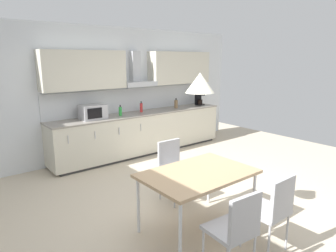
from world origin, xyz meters
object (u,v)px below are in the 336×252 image
at_px(chair_near_left, 236,226).
at_px(pendant_lamp, 200,83).
at_px(chair_near_right, 273,206).
at_px(coffee_maker, 199,99).
at_px(bottle_red, 141,107).
at_px(bottle_brown, 176,104).
at_px(microwave, 93,112).
at_px(bottle_green, 120,111).
at_px(chair_far_right, 173,164).
at_px(dining_table, 198,176).

distance_m(chair_near_left, pendant_lamp, 1.51).
bearing_deg(pendant_lamp, chair_near_right, -70.17).
height_order(coffee_maker, bottle_red, coffee_maker).
xyz_separation_m(bottle_brown, chair_near_left, (-2.47, -3.79, -0.46)).
height_order(microwave, bottle_brown, microwave).
bearing_deg(pendant_lamp, microwave, 88.64).
xyz_separation_m(bottle_green, chair_near_left, (-0.96, -3.76, -0.45)).
bearing_deg(chair_far_right, chair_near_left, -110.11).
height_order(bottle_brown, dining_table, bottle_brown).
height_order(coffee_maker, bottle_green, coffee_maker).
bearing_deg(bottle_green, bottle_brown, 1.35).
relative_size(chair_far_right, pendant_lamp, 2.72).
xyz_separation_m(coffee_maker, pendant_lamp, (-2.94, -2.99, 0.73)).
height_order(microwave, bottle_red, microwave).
xyz_separation_m(bottle_brown, dining_table, (-2.17, -2.98, -0.31)).
xyz_separation_m(bottle_brown, bottle_red, (-0.95, 0.04, 0.00)).
height_order(bottle_brown, chair_far_right, bottle_brown).
xyz_separation_m(microwave, coffee_maker, (2.87, 0.03, 0.01)).
height_order(coffee_maker, chair_near_left, coffee_maker).
distance_m(microwave, chair_near_right, 3.82).
relative_size(coffee_maker, bottle_green, 1.37).
bearing_deg(chair_near_right, chair_near_left, 179.97).
distance_m(bottle_brown, dining_table, 3.70).
relative_size(dining_table, pendant_lamp, 4.10).
distance_m(bottle_red, chair_near_right, 3.97).
xyz_separation_m(bottle_red, chair_far_right, (-0.92, -2.20, -0.46)).
bearing_deg(dining_table, bottle_brown, 53.88).
relative_size(bottle_green, dining_table, 0.17).
xyz_separation_m(bottle_green, chair_far_right, (-0.36, -2.12, -0.45)).
bearing_deg(bottle_red, chair_near_right, -103.57).
distance_m(coffee_maker, chair_far_right, 3.45).
height_order(microwave, chair_far_right, microwave).
distance_m(microwave, chair_near_left, 3.83).
bearing_deg(microwave, chair_far_right, -83.96).
bearing_deg(dining_table, chair_near_right, -70.17).
bearing_deg(chair_far_right, coffee_maker, 39.43).
relative_size(microwave, chair_near_right, 0.55).
distance_m(coffee_maker, pendant_lamp, 4.25).
distance_m(bottle_green, bottle_red, 0.57).
bearing_deg(chair_near_left, pendant_lamp, 69.74).
xyz_separation_m(coffee_maker, bottle_red, (-1.71, 0.03, -0.05)).
height_order(microwave, chair_near_left, microwave).
height_order(dining_table, chair_near_left, chair_near_left).
bearing_deg(bottle_brown, bottle_red, 177.40).
bearing_deg(bottle_green, dining_table, -102.61).
bearing_deg(bottle_red, dining_table, -112.00).
bearing_deg(bottle_red, pendant_lamp, -112.00).
height_order(coffee_maker, pendant_lamp, pendant_lamp).
distance_m(dining_table, pendant_lamp, 1.09).
bearing_deg(pendant_lamp, coffee_maker, 45.49).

